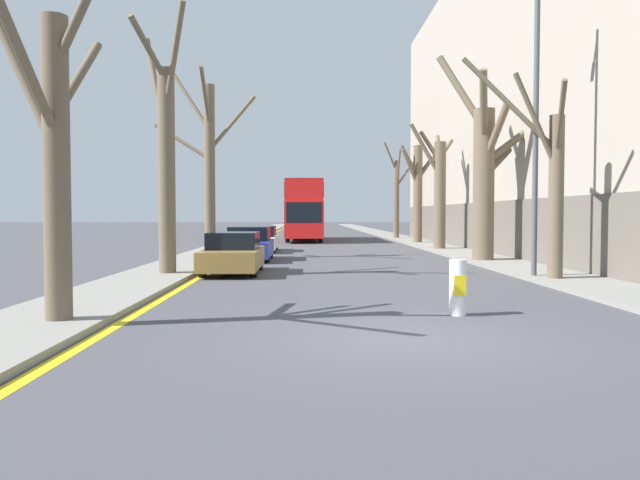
% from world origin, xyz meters
% --- Properties ---
extents(ground_plane, '(300.00, 300.00, 0.00)m').
position_xyz_m(ground_plane, '(0.00, 0.00, 0.00)').
color(ground_plane, '#424247').
extents(sidewalk_left, '(2.30, 120.00, 0.12)m').
position_xyz_m(sidewalk_left, '(-6.02, 50.00, 0.06)').
color(sidewalk_left, gray).
rests_on(sidewalk_left, ground).
extents(sidewalk_right, '(2.30, 120.00, 0.12)m').
position_xyz_m(sidewalk_right, '(6.02, 50.00, 0.06)').
color(sidewalk_right, gray).
rests_on(sidewalk_right, ground).
extents(building_facade_right, '(10.08, 36.13, 15.80)m').
position_xyz_m(building_facade_right, '(12.16, 23.91, 7.89)').
color(building_facade_right, '#9E9384').
rests_on(building_facade_right, ground).
extents(kerb_line_stripe, '(0.24, 120.00, 0.01)m').
position_xyz_m(kerb_line_stripe, '(-4.69, 50.00, 0.00)').
color(kerb_line_stripe, yellow).
rests_on(kerb_line_stripe, ground).
extents(street_tree_left_0, '(2.73, 4.02, 5.93)m').
position_xyz_m(street_tree_left_0, '(-5.68, 1.24, 3.01)').
color(street_tree_left_0, brown).
rests_on(street_tree_left_0, ground).
extents(street_tree_left_1, '(1.90, 2.96, 7.99)m').
position_xyz_m(street_tree_left_1, '(-5.71, 9.75, 3.63)').
color(street_tree_left_1, brown).
rests_on(street_tree_left_1, ground).
extents(street_tree_left_2, '(4.45, 3.72, 8.38)m').
position_xyz_m(street_tree_left_2, '(-5.63, 17.59, 4.15)').
color(street_tree_left_2, brown).
rests_on(street_tree_left_2, ground).
extents(street_tree_right_0, '(2.78, 2.08, 6.37)m').
position_xyz_m(street_tree_right_0, '(5.39, 7.87, 2.77)').
color(street_tree_right_0, brown).
rests_on(street_tree_right_0, ground).
extents(street_tree_right_1, '(4.39, 2.89, 8.37)m').
position_xyz_m(street_tree_right_1, '(5.60, 15.09, 3.57)').
color(street_tree_right_1, brown).
rests_on(street_tree_right_1, ground).
extents(street_tree_right_2, '(2.72, 1.84, 6.66)m').
position_xyz_m(street_tree_right_2, '(5.57, 23.39, 3.27)').
color(street_tree_right_2, brown).
rests_on(street_tree_right_2, ground).
extents(street_tree_right_3, '(2.95, 1.14, 6.63)m').
position_xyz_m(street_tree_right_3, '(5.81, 30.77, 3.51)').
color(street_tree_right_3, brown).
rests_on(street_tree_right_3, ground).
extents(street_tree_right_4, '(2.51, 1.78, 7.43)m').
position_xyz_m(street_tree_right_4, '(5.56, 38.64, 3.39)').
color(street_tree_right_4, brown).
rests_on(street_tree_right_4, ground).
extents(double_decker_bus, '(2.60, 11.31, 4.26)m').
position_xyz_m(double_decker_bus, '(-1.57, 36.35, 2.42)').
color(double_decker_bus, red).
rests_on(double_decker_bus, ground).
extents(parked_car_0, '(1.76, 4.13, 1.33)m').
position_xyz_m(parked_car_0, '(-3.80, 10.77, 0.63)').
color(parked_car_0, olive).
rests_on(parked_car_0, ground).
extents(parked_car_1, '(1.84, 4.31, 1.39)m').
position_xyz_m(parked_car_1, '(-3.80, 16.58, 0.66)').
color(parked_car_1, navy).
rests_on(parked_car_1, ground).
extents(parked_car_2, '(1.73, 4.59, 1.31)m').
position_xyz_m(parked_car_2, '(-3.80, 22.67, 0.63)').
color(parked_car_2, silver).
rests_on(parked_car_2, ground).
extents(lamp_post, '(1.40, 0.20, 9.05)m').
position_xyz_m(lamp_post, '(5.13, 8.64, 5.00)').
color(lamp_post, '#4C4F54').
rests_on(lamp_post, ground).
extents(traffic_bollard, '(0.32, 0.33, 1.05)m').
position_xyz_m(traffic_bollard, '(1.41, 2.24, 0.53)').
color(traffic_bollard, white).
rests_on(traffic_bollard, ground).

